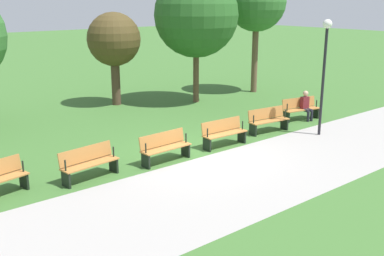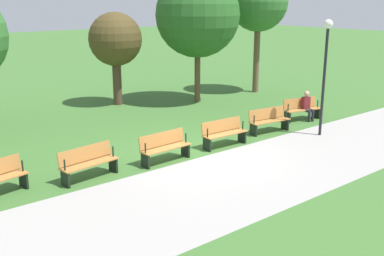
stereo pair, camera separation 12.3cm
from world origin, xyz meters
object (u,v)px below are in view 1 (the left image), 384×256
object	(u,v)px
tree_0	(196,15)
tree_1	(257,2)
bench_3	(165,147)
person_seated	(306,105)
bench_2	(224,132)
bench_1	(268,120)
lamp_post	(325,56)
tree_2	(114,40)
bench_0	(300,108)
bench_4	(89,162)

from	to	relation	value
tree_0	tree_1	world-z (taller)	tree_1
bench_3	person_seated	world-z (taller)	person_seated
bench_2	tree_1	world-z (taller)	tree_1
bench_1	lamp_post	distance (m)	3.02
bench_2	tree_2	size ratio (longest dim) A/B	0.40
bench_0	person_seated	world-z (taller)	person_seated
person_seated	bench_0	bearing A→B (deg)	-41.38
bench_0	bench_4	xyz separation A→B (m)	(9.68, 0.39, 0.00)
bench_2	person_seated	bearing A→B (deg)	-173.00
bench_1	tree_0	world-z (taller)	tree_0
bench_0	bench_3	size ratio (longest dim) A/B	1.03
bench_2	bench_3	bearing A→B (deg)	2.29
bench_3	bench_4	distance (m)	2.43
bench_2	bench_1	bearing A→B (deg)	-173.15
person_seated	tree_2	distance (m)	8.97
bench_1	bench_4	bearing A→B (deg)	6.87
bench_3	lamp_post	xyz separation A→B (m)	(-6.05, 1.23, 2.38)
bench_1	person_seated	bearing A→B (deg)	-168.27
bench_0	lamp_post	size ratio (longest dim) A/B	0.42
bench_2	lamp_post	distance (m)	4.50
bench_2	bench_3	size ratio (longest dim) A/B	1.00
bench_3	tree_0	size ratio (longest dim) A/B	0.28
person_seated	tree_0	xyz separation A→B (m)	(1.27, -5.48, 3.42)
person_seated	tree_2	bearing A→B (deg)	-47.02
bench_1	tree_1	xyz separation A→B (m)	(-5.23, -5.66, 4.14)
bench_1	person_seated	distance (m)	2.55
bench_0	bench_2	world-z (taller)	same
bench_3	bench_1	bearing A→B (deg)	179.99
bench_3	tree_0	world-z (taller)	tree_0
bench_0	person_seated	distance (m)	0.27
bench_2	bench_4	bearing A→B (deg)	0.01
bench_4	tree_1	size ratio (longest dim) A/B	0.28
bench_2	lamp_post	size ratio (longest dim) A/B	0.41
tree_0	tree_1	xyz separation A→B (m)	(-3.97, 0.03, 0.54)
bench_2	tree_2	distance (m)	8.20
bench_2	bench_3	world-z (taller)	same
bench_4	tree_1	xyz separation A→B (m)	(-12.51, -5.66, 4.14)
bench_0	tree_1	world-z (taller)	tree_1
bench_1	bench_3	world-z (taller)	same
bench_0	bench_4	distance (m)	9.69
tree_1	tree_2	distance (m)	7.66
bench_3	person_seated	distance (m)	7.40
lamp_post	tree_0	bearing A→B (deg)	-90.54
bench_2	tree_0	xyz separation A→B (m)	(-3.68, -5.89, 3.59)
bench_4	bench_3	bearing A→B (deg)	168.56
bench_0	bench_2	size ratio (longest dim) A/B	1.03
bench_4	tree_0	bearing A→B (deg)	-153.18
bench_1	tree_2	size ratio (longest dim) A/B	0.40
tree_0	tree_1	size ratio (longest dim) A/B	0.98
bench_3	tree_0	xyz separation A→B (m)	(-6.11, -5.89, 3.59)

